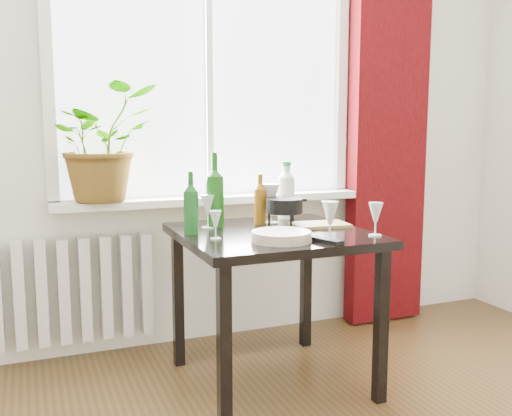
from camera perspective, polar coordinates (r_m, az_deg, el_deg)
name	(u,v)px	position (r m, az deg, el deg)	size (l,w,h in m)	color
window	(207,57)	(3.23, -4.90, 14.78)	(1.72, 0.08, 1.62)	white
windowsill	(213,199)	(3.17, -4.36, 0.88)	(1.72, 0.20, 0.04)	white
curtain	(388,115)	(3.62, 13.08, 9.05)	(0.50, 0.12, 2.56)	#370507
radiator	(74,290)	(3.15, -17.70, -7.81)	(0.80, 0.10, 0.55)	silver
table	(272,250)	(2.68, 1.65, -4.26)	(0.85, 0.85, 0.74)	black
potted_plant	(101,143)	(3.01, -15.19, 6.31)	(0.54, 0.46, 0.59)	#467B20
wine_bottle_left	(191,202)	(2.58, -6.52, 0.56)	(0.07, 0.07, 0.29)	#0D4814
wine_bottle_right	(215,189)	(2.75, -4.13, 1.91)	(0.09, 0.09, 0.37)	#0F440D
bottle_amber	(260,198)	(2.84, 0.43, 0.96)	(0.06, 0.06, 0.26)	brown
cleaning_bottle	(286,189)	(3.03, 3.04, 1.89)	(0.09, 0.09, 0.31)	silver
wineglass_front_right	(330,221)	(2.45, 7.41, -1.25)	(0.07, 0.07, 0.17)	silver
wineglass_far_right	(376,219)	(2.58, 11.87, -1.07)	(0.07, 0.07, 0.15)	silver
wineglass_back_center	(271,203)	(2.86, 1.48, 0.50)	(0.09, 0.09, 0.21)	silver
wineglass_back_left	(208,211)	(2.73, -4.85, -0.32)	(0.07, 0.07, 0.16)	silver
wineglass_front_left	(215,225)	(2.46, -4.08, -1.69)	(0.05, 0.05, 0.13)	silver
plate_stack	(281,236)	(2.42, 2.55, -2.83)	(0.26, 0.26, 0.04)	beige
fondue_pot	(284,212)	(2.78, 2.86, -0.43)	(0.20, 0.18, 0.14)	black
tv_remote	(325,240)	(2.41, 6.90, -3.22)	(0.05, 0.18, 0.02)	black
cutting_board	(320,225)	(2.81, 6.40, -1.67)	(0.27, 0.17, 0.01)	olive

